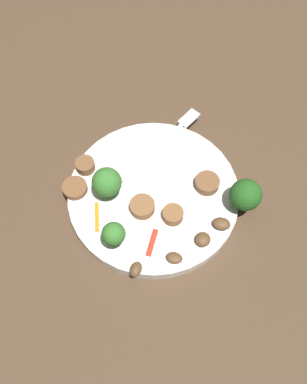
% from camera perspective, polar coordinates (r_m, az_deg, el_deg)
% --- Properties ---
extents(ground_plane, '(1.40, 1.40, 0.00)m').
position_cam_1_polar(ground_plane, '(0.62, 0.00, -0.78)').
color(ground_plane, '#4C3826').
extents(plate, '(0.24, 0.24, 0.02)m').
position_cam_1_polar(plate, '(0.62, 0.00, -0.40)').
color(plate, white).
rests_on(plate, ground_plane).
extents(fork, '(0.18, 0.06, 0.00)m').
position_cam_1_polar(fork, '(0.65, 1.38, 6.68)').
color(fork, silver).
rests_on(fork, plate).
extents(broccoli_floret_0, '(0.04, 0.04, 0.05)m').
position_cam_1_polar(broccoli_floret_0, '(0.58, -6.16, 1.26)').
color(broccoli_floret_0, '#408630').
rests_on(broccoli_floret_0, plate).
extents(broccoli_floret_1, '(0.04, 0.04, 0.05)m').
position_cam_1_polar(broccoli_floret_1, '(0.59, 12.01, -0.40)').
color(broccoli_floret_1, '#296420').
rests_on(broccoli_floret_1, plate).
extents(broccoli_floret_2, '(0.03, 0.03, 0.05)m').
position_cam_1_polar(broccoli_floret_2, '(0.55, -5.27, -5.56)').
color(broccoli_floret_2, '#408630').
rests_on(broccoli_floret_2, plate).
extents(sausage_slice_0, '(0.04, 0.04, 0.01)m').
position_cam_1_polar(sausage_slice_0, '(0.61, 7.05, 1.16)').
color(sausage_slice_0, brown).
rests_on(sausage_slice_0, plate).
extents(sausage_slice_1, '(0.04, 0.04, 0.02)m').
position_cam_1_polar(sausage_slice_1, '(0.58, 2.16, -3.26)').
color(sausage_slice_1, brown).
rests_on(sausage_slice_1, plate).
extents(sausage_slice_2, '(0.04, 0.04, 0.01)m').
position_cam_1_polar(sausage_slice_2, '(0.59, -1.49, -1.95)').
color(sausage_slice_2, brown).
rests_on(sausage_slice_2, plate).
extents(sausage_slice_3, '(0.04, 0.04, 0.01)m').
position_cam_1_polar(sausage_slice_3, '(0.62, -10.30, 0.52)').
color(sausage_slice_3, brown).
rests_on(sausage_slice_3, plate).
extents(sausage_slice_4, '(0.03, 0.03, 0.02)m').
position_cam_1_polar(sausage_slice_4, '(0.63, -8.97, 3.48)').
color(sausage_slice_4, brown).
rests_on(sausage_slice_4, plate).
extents(mushroom_0, '(0.03, 0.03, 0.01)m').
position_cam_1_polar(mushroom_0, '(0.57, 2.74, -8.65)').
color(mushroom_0, brown).
rests_on(mushroom_0, plate).
extents(mushroom_1, '(0.03, 0.02, 0.01)m').
position_cam_1_polar(mushroom_1, '(0.56, -2.32, -10.12)').
color(mushroom_1, brown).
rests_on(mushroom_1, plate).
extents(mushroom_2, '(0.03, 0.03, 0.01)m').
position_cam_1_polar(mushroom_2, '(0.59, 8.92, -4.14)').
color(mushroom_2, brown).
rests_on(mushroom_2, plate).
extents(mushroom_3, '(0.03, 0.03, 0.01)m').
position_cam_1_polar(mushroom_3, '(0.58, 6.49, -6.21)').
color(mushroom_3, brown).
rests_on(mushroom_3, plate).
extents(pepper_strip_0, '(0.02, 0.04, 0.00)m').
position_cam_1_polar(pepper_strip_0, '(0.59, -7.45, -3.27)').
color(pepper_strip_0, orange).
rests_on(pepper_strip_0, plate).
extents(pepper_strip_2, '(0.03, 0.03, 0.00)m').
position_cam_1_polar(pepper_strip_2, '(0.57, -0.19, -6.67)').
color(pepper_strip_2, red).
rests_on(pepper_strip_2, plate).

